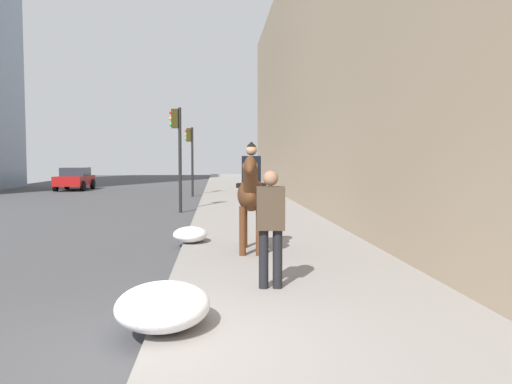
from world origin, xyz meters
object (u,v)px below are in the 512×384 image
Objects in this scene: pedestrian_greeting at (271,221)px; car_near_lane at (75,178)px; mounted_horse_near at (251,192)px; traffic_light_far_curb at (191,150)px; traffic_light_near_curb at (177,143)px.

car_near_lane is at bearing 23.44° from pedestrian_greeting.
traffic_light_far_curb reaches higher than mounted_horse_near.
traffic_light_far_curb reaches higher than car_near_lane.
traffic_light_near_curb is (11.96, 2.21, 1.49)m from pedestrian_greeting.
car_near_lane is 1.03× the size of traffic_light_near_curb.
pedestrian_greeting is 0.47× the size of traffic_light_far_curb.
car_near_lane is 1.09× the size of traffic_light_far_curb.
mounted_horse_near is 17.42m from traffic_light_far_curb.
traffic_light_near_curb is at bearing 179.56° from traffic_light_far_curb.
mounted_horse_near reaches higher than car_near_lane.
traffic_light_near_curb is (9.03, 2.12, 1.27)m from mounted_horse_near.
traffic_light_near_curb is 8.23m from traffic_light_far_curb.
traffic_light_far_curb is (20.19, 2.14, 1.36)m from pedestrian_greeting.
traffic_light_far_curb is (8.22, -0.06, -0.14)m from traffic_light_near_curb.
mounted_horse_near is 25.63m from car_near_lane.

